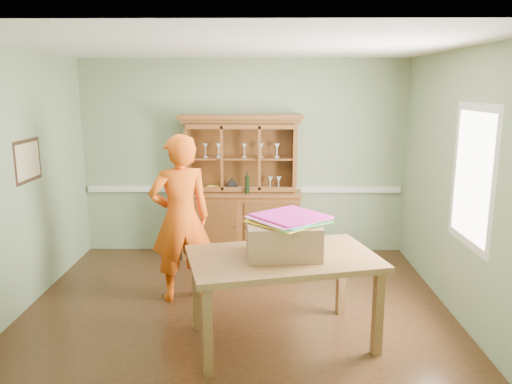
{
  "coord_description": "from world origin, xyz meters",
  "views": [
    {
      "loc": [
        0.27,
        -4.92,
        2.33
      ],
      "look_at": [
        0.19,
        0.4,
        1.2
      ],
      "focal_mm": 35.0,
      "sensor_mm": 36.0,
      "label": 1
    }
  ],
  "objects_px": {
    "dining_table": "(283,266)",
    "cardboard_box": "(283,239)",
    "china_hutch": "(241,207)",
    "person": "(181,218)"
  },
  "relations": [
    {
      "from": "china_hutch",
      "to": "person",
      "type": "height_order",
      "value": "china_hutch"
    },
    {
      "from": "china_hutch",
      "to": "dining_table",
      "type": "distance_m",
      "value": 2.48
    },
    {
      "from": "dining_table",
      "to": "person",
      "type": "relative_size",
      "value": 1.01
    },
    {
      "from": "dining_table",
      "to": "china_hutch",
      "type": "bearing_deg",
      "value": 87.39
    },
    {
      "from": "cardboard_box",
      "to": "person",
      "type": "relative_size",
      "value": 0.35
    },
    {
      "from": "dining_table",
      "to": "cardboard_box",
      "type": "height_order",
      "value": "cardboard_box"
    },
    {
      "from": "china_hutch",
      "to": "dining_table",
      "type": "height_order",
      "value": "china_hutch"
    },
    {
      "from": "china_hutch",
      "to": "cardboard_box",
      "type": "relative_size",
      "value": 3.04
    },
    {
      "from": "person",
      "to": "dining_table",
      "type": "bearing_deg",
      "value": 116.6
    },
    {
      "from": "china_hutch",
      "to": "dining_table",
      "type": "relative_size",
      "value": 1.05
    }
  ]
}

